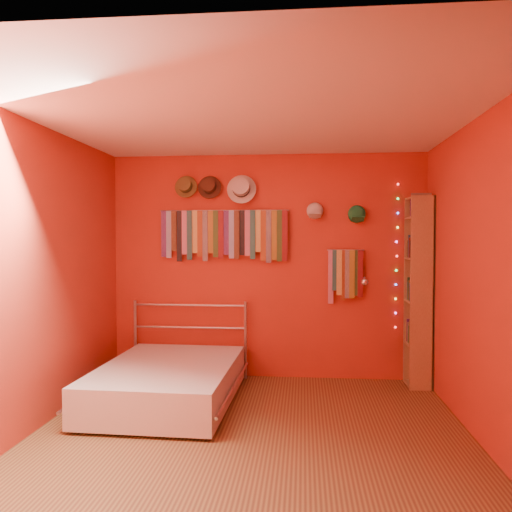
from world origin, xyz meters
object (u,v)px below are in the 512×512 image
(tie_rack, at_px, (224,233))
(reading_lamp, at_px, (364,282))
(bookshelf, at_px, (422,290))
(bed, at_px, (168,382))

(tie_rack, height_order, reading_lamp, tie_rack)
(tie_rack, distance_m, bookshelf, 2.22)
(bookshelf, bearing_deg, reading_lamp, -176.85)
(tie_rack, distance_m, bed, 1.75)
(bookshelf, distance_m, bed, 2.76)
(tie_rack, relative_size, reading_lamp, 4.40)
(bed, bearing_deg, tie_rack, 68.88)
(tie_rack, relative_size, bookshelf, 0.72)
(reading_lamp, distance_m, bookshelf, 0.61)
(bookshelf, height_order, bed, bookshelf)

